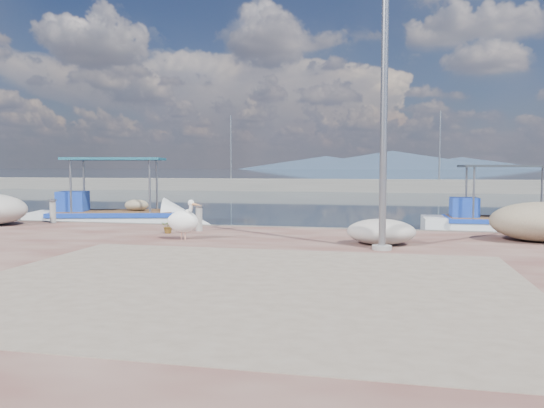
{
  "coord_description": "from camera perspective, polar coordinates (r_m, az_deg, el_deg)",
  "views": [
    {
      "loc": [
        3.2,
        -11.07,
        2.36
      ],
      "look_at": [
        0.0,
        3.8,
        1.3
      ],
      "focal_mm": 35.0,
      "sensor_mm": 36.0,
      "label": 1
    }
  ],
  "objects": [
    {
      "name": "potted_plant",
      "position": [
        15.2,
        -11.07,
        -2.34
      ],
      "size": [
        0.44,
        0.41,
        0.41
      ],
      "primitive_type": "imported",
      "rotation": [
        0.0,
        0.0,
        0.28
      ],
      "color": "#33722D",
      "rests_on": "quay"
    },
    {
      "name": "boat_right",
      "position": [
        20.51,
        23.84,
        -2.33
      ],
      "size": [
        5.97,
        2.12,
        2.85
      ],
      "rotation": [
        0.0,
        0.0,
        0.03
      ],
      "color": "white",
      "rests_on": "ground"
    },
    {
      "name": "quay_patch",
      "position": [
        8.57,
        -3.07,
        -8.54
      ],
      "size": [
        9.0,
        7.0,
        0.01
      ],
      "primitive_type": "cube",
      "color": "gray",
      "rests_on": "quay"
    },
    {
      "name": "pelican",
      "position": [
        13.77,
        -9.49,
        -1.78
      ],
      "size": [
        1.09,
        0.76,
        1.04
      ],
      "rotation": [
        0.0,
        0.0,
        -0.4
      ],
      "color": "tan",
      "rests_on": "quay"
    },
    {
      "name": "boat_left",
      "position": [
        21.57,
        -16.58,
        -1.79
      ],
      "size": [
        6.94,
        3.82,
        3.18
      ],
      "rotation": [
        0.0,
        0.0,
        0.26
      ],
      "color": "white",
      "rests_on": "ground"
    },
    {
      "name": "mountains",
      "position": [
        661.11,
        12.29,
        4.53
      ],
      "size": [
        370.0,
        280.0,
        22.0
      ],
      "color": "#28384C",
      "rests_on": "ground"
    },
    {
      "name": "breakwater",
      "position": [
        51.2,
        8.56,
        1.99
      ],
      "size": [
        120.0,
        2.2,
        7.5
      ],
      "color": "gray",
      "rests_on": "ground"
    },
    {
      "name": "net_pile_d",
      "position": [
        13.03,
        11.65,
        -2.94
      ],
      "size": [
        1.64,
        1.23,
        0.62
      ],
      "primitive_type": "ellipsoid",
      "color": "#B7B0A9",
      "rests_on": "quay"
    },
    {
      "name": "net_pile_c",
      "position": [
        14.88,
        27.06,
        -1.71
      ],
      "size": [
        2.52,
        1.8,
        0.99
      ],
      "primitive_type": "ellipsoid",
      "color": "tan",
      "rests_on": "quay"
    },
    {
      "name": "lamp_post",
      "position": [
        12.23,
        11.96,
        10.65
      ],
      "size": [
        0.44,
        0.96,
        7.0
      ],
      "color": "gray",
      "rests_on": "quay"
    },
    {
      "name": "ground",
      "position": [
        11.76,
        -3.93,
        -7.6
      ],
      "size": [
        1400.0,
        1400.0,
        0.0
      ],
      "primitive_type": "plane",
      "color": "#162635",
      "rests_on": "ground"
    },
    {
      "name": "bollard_far",
      "position": [
        19.11,
        -22.51,
        -0.61
      ],
      "size": [
        0.26,
        0.26,
        0.79
      ],
      "color": "gray",
      "rests_on": "quay"
    },
    {
      "name": "bollard_near",
      "position": [
        15.59,
        -7.86,
        -1.35
      ],
      "size": [
        0.25,
        0.25,
        0.77
      ],
      "color": "gray",
      "rests_on": "quay"
    },
    {
      "name": "quay",
      "position": [
        6.36,
        -19.69,
        -15.66
      ],
      "size": [
        44.0,
        22.0,
        0.5
      ],
      "primitive_type": "cube",
      "color": "#542824",
      "rests_on": "ground"
    }
  ]
}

